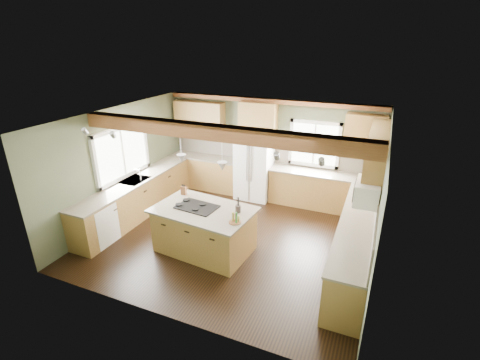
% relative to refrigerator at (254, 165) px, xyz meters
% --- Properties ---
extents(floor, '(5.60, 5.60, 0.00)m').
position_rel_refrigerator_xyz_m(floor, '(0.30, -2.12, -0.90)').
color(floor, black).
rests_on(floor, ground).
extents(ceiling, '(5.60, 5.60, 0.00)m').
position_rel_refrigerator_xyz_m(ceiling, '(0.30, -2.12, 1.70)').
color(ceiling, silver).
rests_on(ceiling, wall_back).
extents(wall_back, '(5.60, 0.00, 5.60)m').
position_rel_refrigerator_xyz_m(wall_back, '(0.30, 0.38, 0.40)').
color(wall_back, '#485139').
rests_on(wall_back, ground).
extents(wall_left, '(0.00, 5.00, 5.00)m').
position_rel_refrigerator_xyz_m(wall_left, '(-2.50, -2.12, 0.40)').
color(wall_left, '#485139').
rests_on(wall_left, ground).
extents(wall_right, '(0.00, 5.00, 5.00)m').
position_rel_refrigerator_xyz_m(wall_right, '(3.10, -2.12, 0.40)').
color(wall_right, '#485139').
rests_on(wall_right, ground).
extents(ceiling_beam, '(5.55, 0.26, 0.26)m').
position_rel_refrigerator_xyz_m(ceiling_beam, '(0.30, -2.76, 1.57)').
color(ceiling_beam, '#5E301A').
rests_on(ceiling_beam, ceiling).
extents(soffit_trim, '(5.55, 0.20, 0.10)m').
position_rel_refrigerator_xyz_m(soffit_trim, '(0.30, 0.28, 1.64)').
color(soffit_trim, '#5E301A').
rests_on(soffit_trim, ceiling).
extents(backsplash_back, '(5.58, 0.03, 0.58)m').
position_rel_refrigerator_xyz_m(backsplash_back, '(0.30, 0.36, 0.31)').
color(backsplash_back, brown).
rests_on(backsplash_back, wall_back).
extents(backsplash_right, '(0.03, 3.70, 0.58)m').
position_rel_refrigerator_xyz_m(backsplash_right, '(3.08, -2.07, 0.31)').
color(backsplash_right, brown).
rests_on(backsplash_right, wall_right).
extents(base_cab_back_left, '(2.02, 0.60, 0.88)m').
position_rel_refrigerator_xyz_m(base_cab_back_left, '(-1.49, 0.08, -0.46)').
color(base_cab_back_left, brown).
rests_on(base_cab_back_left, floor).
extents(counter_back_left, '(2.06, 0.64, 0.04)m').
position_rel_refrigerator_xyz_m(counter_back_left, '(-1.49, 0.08, 0.00)').
color(counter_back_left, brown).
rests_on(counter_back_left, base_cab_back_left).
extents(base_cab_back_right, '(2.62, 0.60, 0.88)m').
position_rel_refrigerator_xyz_m(base_cab_back_right, '(1.79, 0.08, -0.46)').
color(base_cab_back_right, brown).
rests_on(base_cab_back_right, floor).
extents(counter_back_right, '(2.66, 0.64, 0.04)m').
position_rel_refrigerator_xyz_m(counter_back_right, '(1.79, 0.08, 0.00)').
color(counter_back_right, brown).
rests_on(counter_back_right, base_cab_back_right).
extents(base_cab_left, '(0.60, 3.70, 0.88)m').
position_rel_refrigerator_xyz_m(base_cab_left, '(-2.20, -2.07, -0.46)').
color(base_cab_left, brown).
rests_on(base_cab_left, floor).
extents(counter_left, '(0.64, 3.74, 0.04)m').
position_rel_refrigerator_xyz_m(counter_left, '(-2.20, -2.07, 0.00)').
color(counter_left, brown).
rests_on(counter_left, base_cab_left).
extents(base_cab_right, '(0.60, 3.70, 0.88)m').
position_rel_refrigerator_xyz_m(base_cab_right, '(2.80, -2.07, -0.46)').
color(base_cab_right, brown).
rests_on(base_cab_right, floor).
extents(counter_right, '(0.64, 3.74, 0.04)m').
position_rel_refrigerator_xyz_m(counter_right, '(2.80, -2.07, 0.00)').
color(counter_right, brown).
rests_on(counter_right, base_cab_right).
extents(upper_cab_back_left, '(1.40, 0.35, 0.90)m').
position_rel_refrigerator_xyz_m(upper_cab_back_left, '(-1.69, 0.21, 1.05)').
color(upper_cab_back_left, brown).
rests_on(upper_cab_back_left, wall_back).
extents(upper_cab_over_fridge, '(0.96, 0.35, 0.70)m').
position_rel_refrigerator_xyz_m(upper_cab_over_fridge, '(-0.00, 0.21, 1.25)').
color(upper_cab_over_fridge, brown).
rests_on(upper_cab_over_fridge, wall_back).
extents(upper_cab_right, '(0.35, 2.20, 0.90)m').
position_rel_refrigerator_xyz_m(upper_cab_right, '(2.92, -1.22, 1.05)').
color(upper_cab_right, brown).
rests_on(upper_cab_right, wall_right).
extents(upper_cab_back_corner, '(0.90, 0.35, 0.90)m').
position_rel_refrigerator_xyz_m(upper_cab_back_corner, '(2.60, 0.21, 1.05)').
color(upper_cab_back_corner, brown).
rests_on(upper_cab_back_corner, wall_back).
extents(window_left, '(0.04, 1.60, 1.05)m').
position_rel_refrigerator_xyz_m(window_left, '(-2.48, -2.07, 0.65)').
color(window_left, white).
rests_on(window_left, wall_left).
extents(window_back, '(1.10, 0.04, 1.00)m').
position_rel_refrigerator_xyz_m(window_back, '(1.45, 0.36, 0.65)').
color(window_back, white).
rests_on(window_back, wall_back).
extents(sink, '(0.50, 0.65, 0.03)m').
position_rel_refrigerator_xyz_m(sink, '(-2.20, -2.07, 0.01)').
color(sink, '#262628').
rests_on(sink, counter_left).
extents(faucet, '(0.02, 0.02, 0.28)m').
position_rel_refrigerator_xyz_m(faucet, '(-2.02, -2.07, 0.15)').
color(faucet, '#B2B2B7').
rests_on(faucet, sink).
extents(dishwasher, '(0.60, 0.60, 0.84)m').
position_rel_refrigerator_xyz_m(dishwasher, '(-2.19, -3.37, -0.47)').
color(dishwasher, white).
rests_on(dishwasher, floor).
extents(oven, '(0.60, 0.72, 0.84)m').
position_rel_refrigerator_xyz_m(oven, '(2.79, -3.37, -0.47)').
color(oven, white).
rests_on(oven, floor).
extents(microwave, '(0.40, 0.70, 0.38)m').
position_rel_refrigerator_xyz_m(microwave, '(2.88, -2.17, 0.65)').
color(microwave, white).
rests_on(microwave, wall_right).
extents(pendant_left, '(0.18, 0.18, 0.16)m').
position_rel_refrigerator_xyz_m(pendant_left, '(-0.46, -2.71, 0.98)').
color(pendant_left, '#B2B2B7').
rests_on(pendant_left, ceiling).
extents(pendant_right, '(0.18, 0.18, 0.16)m').
position_rel_refrigerator_xyz_m(pendant_right, '(0.43, -2.80, 0.98)').
color(pendant_right, '#B2B2B7').
rests_on(pendant_right, ceiling).
extents(refrigerator, '(0.90, 0.74, 1.80)m').
position_rel_refrigerator_xyz_m(refrigerator, '(0.00, 0.00, 0.00)').
color(refrigerator, white).
rests_on(refrigerator, floor).
extents(island, '(1.89, 1.27, 0.88)m').
position_rel_refrigerator_xyz_m(island, '(-0.01, -2.76, -0.46)').
color(island, brown).
rests_on(island, floor).
extents(island_top, '(2.02, 1.40, 0.04)m').
position_rel_refrigerator_xyz_m(island_top, '(-0.01, -2.76, 0.00)').
color(island_top, brown).
rests_on(island_top, island).
extents(cooktop, '(0.82, 0.59, 0.02)m').
position_rel_refrigerator_xyz_m(cooktop, '(-0.16, -2.74, 0.03)').
color(cooktop, black).
rests_on(cooktop, island_top).
extents(knife_block, '(0.12, 0.09, 0.18)m').
position_rel_refrigerator_xyz_m(knife_block, '(-0.72, -2.32, 0.11)').
color(knife_block, '#59301A').
rests_on(knife_block, island_top).
extents(utensil_crock, '(0.12, 0.12, 0.14)m').
position_rel_refrigerator_xyz_m(utensil_crock, '(0.66, -2.62, 0.09)').
color(utensil_crock, '#3B322F').
rests_on(utensil_crock, island_top).
extents(bottle_tray, '(0.24, 0.24, 0.20)m').
position_rel_refrigerator_xyz_m(bottle_tray, '(0.76, -3.00, 0.12)').
color(bottle_tray, '#57341A').
rests_on(bottle_tray, island_top).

